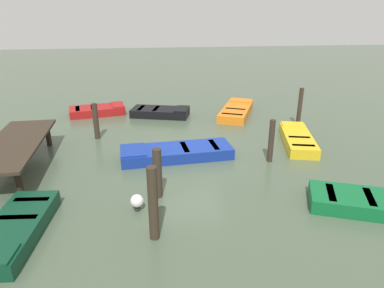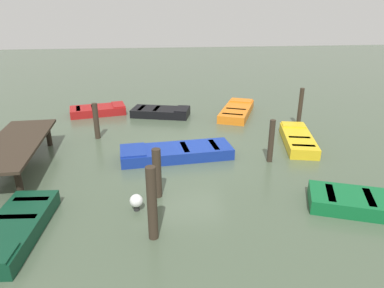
% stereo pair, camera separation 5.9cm
% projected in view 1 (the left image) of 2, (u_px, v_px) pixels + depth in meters
% --- Properties ---
extents(ground_plane, '(80.00, 80.00, 0.00)m').
position_uv_depth(ground_plane, '(192.00, 152.00, 13.11)').
color(ground_plane, '#475642').
extents(dock_segment, '(5.03, 1.92, 0.95)m').
position_uv_depth(dock_segment, '(15.00, 145.00, 11.56)').
color(dock_segment, '#33281E').
rests_on(dock_segment, ground_plane).
extents(rowboat_orange, '(3.85, 2.68, 0.46)m').
position_uv_depth(rowboat_orange, '(236.00, 111.00, 17.80)').
color(rowboat_orange, orange).
rests_on(rowboat_orange, ground_plane).
extents(rowboat_yellow, '(3.41, 1.83, 0.46)m').
position_uv_depth(rowboat_yellow, '(298.00, 139.00, 13.88)').
color(rowboat_yellow, gold).
rests_on(rowboat_yellow, ground_plane).
extents(rowboat_blue, '(1.68, 4.18, 0.46)m').
position_uv_depth(rowboat_blue, '(176.00, 152.00, 12.58)').
color(rowboat_blue, navy).
rests_on(rowboat_blue, ground_plane).
extents(rowboat_black, '(2.07, 3.16, 0.46)m').
position_uv_depth(rowboat_black, '(161.00, 112.00, 17.56)').
color(rowboat_black, black).
rests_on(rowboat_black, ground_plane).
extents(rowboat_green, '(2.56, 3.83, 0.46)m').
position_uv_depth(rowboat_green, '(380.00, 204.00, 9.22)').
color(rowboat_green, '#0F602D').
rests_on(rowboat_green, ground_plane).
extents(rowboat_red, '(1.88, 2.99, 0.46)m').
position_uv_depth(rowboat_red, '(98.00, 110.00, 17.87)').
color(rowboat_red, maroon).
rests_on(rowboat_red, ground_plane).
extents(rowboat_dark_green, '(3.15, 1.44, 0.46)m').
position_uv_depth(rowboat_dark_green, '(15.00, 229.00, 8.14)').
color(rowboat_dark_green, '#0C3823').
rests_on(rowboat_dark_green, ground_plane).
extents(mooring_piling_near_right, '(0.24, 0.24, 1.89)m').
position_uv_depth(mooring_piling_near_right, '(153.00, 204.00, 7.85)').
color(mooring_piling_near_right, '#33281E').
rests_on(mooring_piling_near_right, ground_plane).
extents(mooring_piling_near_left, '(0.20, 0.20, 1.57)m').
position_uv_depth(mooring_piling_near_left, '(271.00, 141.00, 12.07)').
color(mooring_piling_near_left, '#33281E').
rests_on(mooring_piling_near_left, ground_plane).
extents(mooring_piling_far_left, '(0.23, 0.23, 1.54)m').
position_uv_depth(mooring_piling_far_left, '(96.00, 121.00, 14.28)').
color(mooring_piling_far_left, '#33281E').
rests_on(mooring_piling_far_left, ground_plane).
extents(mooring_piling_mid_left, '(0.20, 0.20, 1.82)m').
position_uv_depth(mooring_piling_mid_left, '(300.00, 107.00, 15.79)').
color(mooring_piling_mid_left, '#33281E').
rests_on(mooring_piling_mid_left, ground_plane).
extents(mooring_piling_mid_right, '(0.26, 0.26, 1.51)m').
position_uv_depth(mooring_piling_mid_right, '(158.00, 173.00, 9.75)').
color(mooring_piling_mid_right, '#33281E').
rests_on(mooring_piling_mid_right, ground_plane).
extents(marker_buoy, '(0.36, 0.36, 0.48)m').
position_uv_depth(marker_buoy, '(137.00, 201.00, 9.21)').
color(marker_buoy, '#262626').
rests_on(marker_buoy, ground_plane).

